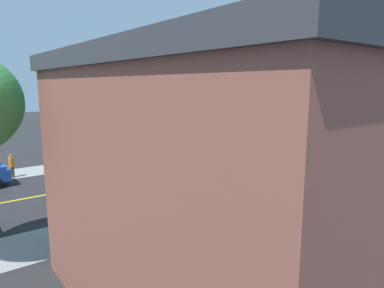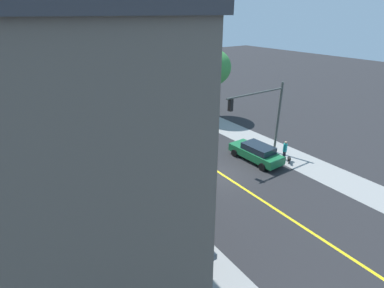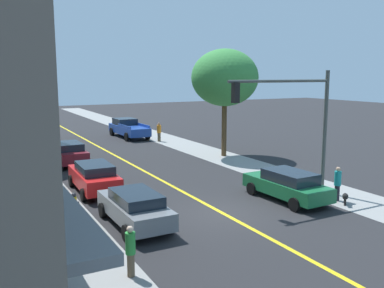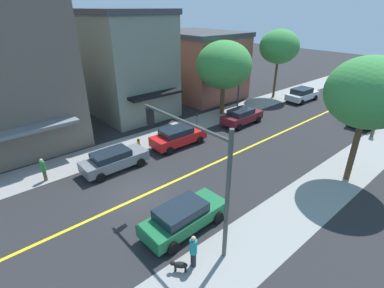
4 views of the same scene
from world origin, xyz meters
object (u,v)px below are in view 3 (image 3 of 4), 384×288
Objects in this scene: parking_meter at (45,165)px; street_tree_left_far at (225,78)px; green_sedan_right_curb at (287,185)px; pedestrian_orange_shirt at (159,132)px; pedestrian_teal_shirt at (338,183)px; grey_sedan_left_curb at (135,207)px; pedestrian_green_shirt at (131,250)px; red_sedan_left_curb at (94,177)px; small_dog at (345,197)px; street_lamp at (33,115)px; traffic_light_mast at (297,113)px; blue_pickup_truck at (128,128)px; maroon_sedan_left_curb at (68,153)px; fire_hydrant at (74,202)px; white_sedan_left_curb at (39,133)px; street_tree_left_near at (8,90)px.

street_tree_left_far is at bearing 6.77° from parking_meter.
street_tree_left_far is at bearing -19.05° from green_sedan_right_curb.
pedestrian_teal_shirt is at bearing -26.41° from pedestrian_orange_shirt.
pedestrian_green_shirt reaches higher than grey_sedan_left_curb.
red_sedan_left_curb is 6.83× the size of small_dog.
traffic_light_mast is at bearing -55.45° from street_lamp.
green_sedan_right_curb is 23.71m from blue_pickup_truck.
red_sedan_left_curb reaches higher than green_sedan_right_curb.
grey_sedan_left_curb is at bearing -83.40° from street_lamp.
red_sedan_left_curb is at bearing -33.43° from traffic_light_mast.
pedestrian_teal_shirt is at bearing -147.54° from small_dog.
street_tree_left_far is 1.70× the size of red_sedan_left_curb.
blue_pickup_truck is (10.03, 14.07, -0.04)m from parking_meter.
maroon_sedan_left_curb is 13.40m from grey_sedan_left_curb.
pedestrian_teal_shirt is (11.70, -4.40, 0.47)m from fire_hydrant.
fire_hydrant is at bearing 152.89° from blue_pickup_truck.
street_tree_left_far is 18.48m from white_sedan_left_curb.
pedestrian_green_shirt reaches higher than white_sedan_left_curb.
parking_meter is at bearing 91.50° from fire_hydrant.
street_tree_left_far is 1.78× the size of maroon_sedan_left_curb.
traffic_light_mast reaches higher than grey_sedan_left_curb.
green_sedan_right_curb is 2.73m from small_dog.
street_lamp reaches higher than green_sedan_right_curb.
white_sedan_left_curb is (-0.22, 11.40, 0.01)m from maroon_sedan_left_curb.
traffic_light_mast is 19.97m from pedestrian_orange_shirt.
traffic_light_mast reaches higher than red_sedan_left_curb.
white_sedan_left_curb is at bearing 82.90° from parking_meter.
maroon_sedan_left_curb is (-7.63, 13.56, 0.03)m from green_sedan_right_curb.
street_tree_left_far is 4.74× the size of pedestrian_teal_shirt.
small_dog is (0.05, -21.78, -0.52)m from pedestrian_orange_shirt.
maroon_sedan_left_curb is 11.40m from white_sedan_left_curb.
pedestrian_green_shirt is 11.62m from small_dog.
street_tree_left_near is at bearing 105.44° from parking_meter.
pedestrian_green_shirt is at bearing -89.17° from fire_hydrant.
pedestrian_green_shirt is at bearing 22.58° from traffic_light_mast.
green_sedan_right_curb is (9.58, -3.20, 0.36)m from fire_hydrant.
parking_meter is 0.32× the size of maroon_sedan_left_curb.
maroon_sedan_left_curb is at bearing 79.31° from fire_hydrant.
fire_hydrant is at bearing -148.39° from street_tree_left_far.
white_sedan_left_curb is (1.69, 9.87, -2.56)m from street_lamp.
white_sedan_left_curb is (-7.85, 24.97, 0.04)m from green_sedan_right_curb.
white_sedan_left_curb reaches higher than maroon_sedan_left_curb.
blue_pickup_truck reaches higher than maroon_sedan_left_curb.
red_sedan_left_curb reaches higher than small_dog.
street_tree_left_near is 10.87× the size of small_dog.
street_lamp is (-12.97, 3.89, -2.46)m from street_tree_left_far.
red_sedan_left_curb is at bearing 58.58° from fire_hydrant.
blue_pickup_truck is 9.07× the size of small_dog.
street_tree_left_near is 20.87m from pedestrian_teal_shirt.
street_tree_left_near reaches higher than maroon_sedan_left_curb.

